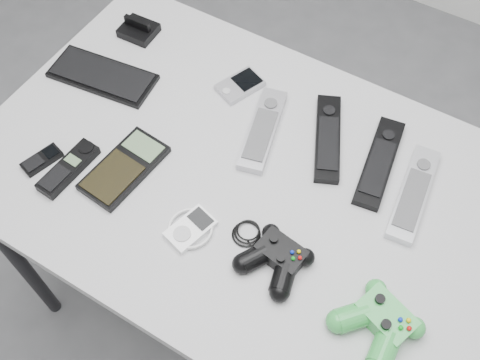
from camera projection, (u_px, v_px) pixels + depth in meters
The scene contains 15 objects.
floor at pixel (236, 324), 1.80m from camera, with size 3.50×3.50×0.00m, color #5E5E63.
desk at pixel (248, 193), 1.23m from camera, with size 1.16×0.75×0.78m.
pda_keyboard at pixel (103, 75), 1.32m from camera, with size 0.25×0.11×0.02m, color black.
dock_bracket at pixel (138, 27), 1.38m from camera, with size 0.08×0.07×0.05m, color black.
pda at pixel (240, 85), 1.30m from camera, with size 0.07×0.10×0.02m, color #ABA9B1.
remote_silver_a at pixel (263, 129), 1.23m from camera, with size 0.06×0.22×0.02m, color #ABA9B1.
remote_black_a at pixel (328, 137), 1.21m from camera, with size 0.05×0.23×0.02m, color black.
remote_black_b at pixel (379, 162), 1.18m from camera, with size 0.06×0.23×0.02m, color black.
remote_silver_b at pixel (414, 193), 1.14m from camera, with size 0.05×0.23×0.02m, color silver.
mobile_phone at pixel (42, 160), 1.19m from camera, with size 0.04×0.09×0.01m, color black.
cordless_handset at pixel (68, 168), 1.17m from camera, with size 0.05×0.15×0.02m, color black.
calculator at pixel (124, 168), 1.17m from camera, with size 0.10×0.19×0.02m, color black.
mp3_player at pixel (190, 228), 1.10m from camera, with size 0.09×0.10×0.02m, color white.
controller_black at pixel (277, 257), 1.05m from camera, with size 0.21×0.13×0.04m, color black, non-canonical shape.
controller_green at pixel (380, 322), 0.98m from camera, with size 0.14×0.15×0.05m, color green, non-canonical shape.
Camera 1 is at (0.31, -0.49, 1.77)m, focal length 42.00 mm.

